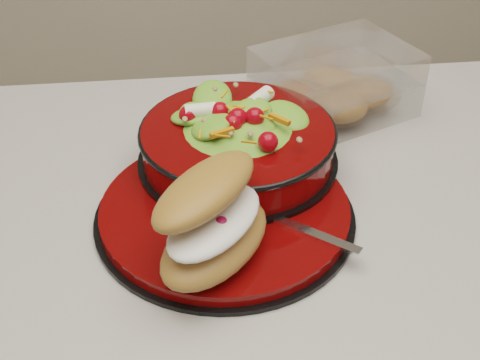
{
  "coord_description": "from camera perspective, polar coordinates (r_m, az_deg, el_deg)",
  "views": [
    {
      "loc": [
        -0.22,
        -0.58,
        1.41
      ],
      "look_at": [
        -0.15,
        0.03,
        0.94
      ],
      "focal_mm": 50.0,
      "sensor_mm": 36.0,
      "label": 1
    }
  ],
  "objects": [
    {
      "name": "salad_bowl",
      "position": [
        0.82,
        -0.2,
        3.73
      ],
      "size": [
        0.25,
        0.25,
        0.1
      ],
      "rotation": [
        0.0,
        0.0,
        -0.17
      ],
      "color": "black",
      "rests_on": "dinner_plate"
    },
    {
      "name": "dinner_plate",
      "position": [
        0.78,
        -1.23,
        -2.75
      ],
      "size": [
        0.3,
        0.3,
        0.02
      ],
      "rotation": [
        0.0,
        0.0,
        -0.36
      ],
      "color": "black",
      "rests_on": "island_counter"
    },
    {
      "name": "croissant",
      "position": [
        0.68,
        -2.23,
        -3.43
      ],
      "size": [
        0.16,
        0.19,
        0.09
      ],
      "rotation": [
        0.0,
        0.0,
        0.92
      ],
      "color": "#A76B33",
      "rests_on": "dinner_plate"
    },
    {
      "name": "fork",
      "position": [
        0.75,
        4.07,
        -3.69
      ],
      "size": [
        0.14,
        0.12,
        0.0
      ],
      "rotation": [
        0.0,
        0.0,
        0.9
      ],
      "color": "silver",
      "rests_on": "dinner_plate"
    },
    {
      "name": "pastry_box",
      "position": [
        0.97,
        8.09,
        8.05
      ],
      "size": [
        0.25,
        0.22,
        0.09
      ],
      "rotation": [
        0.0,
        0.0,
        0.4
      ],
      "color": "white",
      "rests_on": "island_counter"
    }
  ]
}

